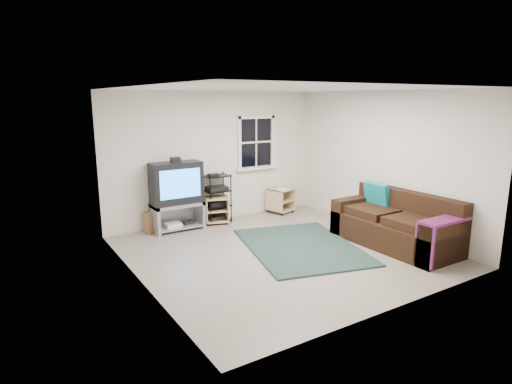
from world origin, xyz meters
TOP-DOWN VIEW (x-y plane):
  - room at (0.95, 2.27)m, footprint 4.60×4.62m
  - tv_unit at (-0.96, 2.04)m, footprint 0.95×0.48m
  - av_rack at (-0.08, 2.10)m, footprint 0.50×0.36m
  - side_table_left at (-0.12, 2.09)m, footprint 0.57×0.57m
  - side_table_right at (1.43, 2.06)m, footprint 0.59×0.59m
  - sofa at (1.84, -0.78)m, footprint 0.96×2.15m
  - shag_rug at (0.42, -0.00)m, footprint 2.28×2.74m
  - paper_bag at (-1.43, 2.17)m, footprint 0.30×0.24m

SIDE VIEW (x-z plane):
  - shag_rug at x=0.42m, z-range 0.00..0.03m
  - paper_bag at x=-1.43m, z-range 0.00..0.38m
  - side_table_left at x=-0.12m, z-range 0.02..0.55m
  - side_table_right at x=1.43m, z-range 0.03..0.58m
  - sofa at x=1.84m, z-range -0.15..0.84m
  - av_rack at x=-0.08m, z-range -0.06..0.93m
  - tv_unit at x=-0.96m, z-range 0.07..1.46m
  - room at x=0.95m, z-range -0.82..3.78m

